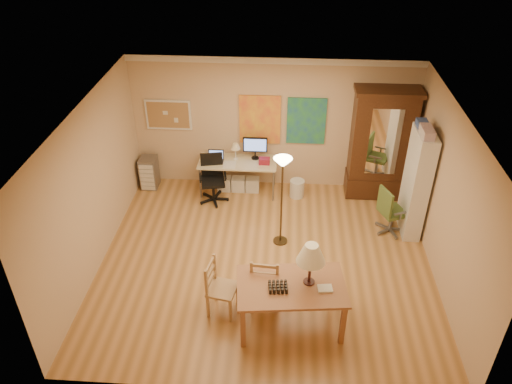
# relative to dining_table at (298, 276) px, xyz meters

# --- Properties ---
(floor) EXTENTS (5.50, 5.50, 0.00)m
(floor) POSITION_rel_dining_table_xyz_m (-0.51, 1.31, -0.89)
(floor) COLOR #9F6C38
(floor) RESTS_ON ground
(crown_molding) EXTENTS (5.50, 0.08, 0.12)m
(crown_molding) POSITION_rel_dining_table_xyz_m (-0.51, 3.77, 1.75)
(crown_molding) COLOR white
(crown_molding) RESTS_ON floor
(corkboard) EXTENTS (0.90, 0.04, 0.62)m
(corkboard) POSITION_rel_dining_table_xyz_m (-2.56, 3.78, 0.61)
(corkboard) COLOR #A8814F
(corkboard) RESTS_ON floor
(art_panel_left) EXTENTS (0.80, 0.04, 1.00)m
(art_panel_left) POSITION_rel_dining_table_xyz_m (-0.76, 3.78, 0.56)
(art_panel_left) COLOR yellow
(art_panel_left) RESTS_ON floor
(art_panel_right) EXTENTS (0.75, 0.04, 0.95)m
(art_panel_right) POSITION_rel_dining_table_xyz_m (0.14, 3.78, 0.56)
(art_panel_right) COLOR #23658E
(art_panel_right) RESTS_ON floor
(dining_table) EXTENTS (1.59, 1.06, 1.41)m
(dining_table) POSITION_rel_dining_table_xyz_m (0.00, 0.00, 0.00)
(dining_table) COLOR brown
(dining_table) RESTS_ON floor
(ladder_chair_back) EXTENTS (0.46, 0.44, 0.93)m
(ladder_chair_back) POSITION_rel_dining_table_xyz_m (-0.46, 0.34, -0.46)
(ladder_chair_back) COLOR #A88B4D
(ladder_chair_back) RESTS_ON floor
(ladder_chair_left) EXTENTS (0.47, 0.49, 0.91)m
(ladder_chair_left) POSITION_rel_dining_table_xyz_m (-1.11, 0.17, -0.47)
(ladder_chair_left) COLOR #A88B4D
(ladder_chair_left) RESTS_ON floor
(torchiere_lamp) EXTENTS (0.31, 0.31, 1.69)m
(torchiere_lamp) POSITION_rel_dining_table_xyz_m (-0.27, 1.85, 0.46)
(torchiere_lamp) COLOR #41301A
(torchiere_lamp) RESTS_ON floor
(computer_desk) EXTENTS (1.54, 0.67, 1.16)m
(computer_desk) POSITION_rel_dining_table_xyz_m (-1.15, 3.46, -0.47)
(computer_desk) COLOR #C1B58D
(computer_desk) RESTS_ON floor
(office_chair_black) EXTENTS (0.59, 0.59, 0.96)m
(office_chair_black) POSITION_rel_dining_table_xyz_m (-1.63, 3.09, -0.64)
(office_chair_black) COLOR black
(office_chair_black) RESTS_ON floor
(office_chair_green) EXTENTS (0.57, 0.57, 0.92)m
(office_chair_green) POSITION_rel_dining_table_xyz_m (1.68, 2.28, -0.65)
(office_chair_green) COLOR slate
(office_chair_green) RESTS_ON floor
(drawer_cart) EXTENTS (0.33, 0.39, 0.66)m
(drawer_cart) POSITION_rel_dining_table_xyz_m (-3.01, 3.50, -0.56)
(drawer_cart) COLOR slate
(drawer_cart) RESTS_ON floor
(armoire) EXTENTS (1.22, 0.58, 2.24)m
(armoire) POSITION_rel_dining_table_xyz_m (1.58, 3.55, 0.08)
(armoire) COLOR #32190D
(armoire) RESTS_ON floor
(bookshelf) EXTENTS (0.29, 0.79, 1.97)m
(bookshelf) POSITION_rel_dining_table_xyz_m (2.04, 2.38, 0.09)
(bookshelf) COLOR white
(bookshelf) RESTS_ON floor
(wastebin) EXTENTS (0.29, 0.29, 0.36)m
(wastebin) POSITION_rel_dining_table_xyz_m (0.02, 3.33, -0.71)
(wastebin) COLOR silver
(wastebin) RESTS_ON floor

